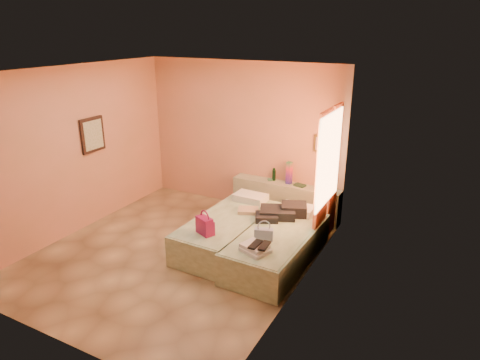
% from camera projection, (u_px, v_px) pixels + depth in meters
% --- Properties ---
extents(ground, '(4.50, 4.50, 0.00)m').
position_uv_depth(ground, '(177.00, 253.00, 6.73)').
color(ground, tan).
rests_on(ground, ground).
extents(room_walls, '(4.02, 4.51, 2.81)m').
position_uv_depth(room_walls, '(204.00, 136.00, 6.51)').
color(room_walls, tan).
rests_on(room_walls, ground).
extents(headboard_ledge, '(2.05, 0.30, 0.65)m').
position_uv_depth(headboard_ledge, '(285.00, 200.00, 7.94)').
color(headboard_ledge, '#A1A889').
rests_on(headboard_ledge, ground).
extents(bed_left, '(0.95, 2.02, 0.50)m').
position_uv_depth(bed_left, '(228.00, 232.00, 6.88)').
color(bed_left, '#B5D2A9').
rests_on(bed_left, ground).
extents(bed_right, '(0.95, 2.02, 0.50)m').
position_uv_depth(bed_right, '(277.00, 247.00, 6.40)').
color(bed_right, '#B5D2A9').
rests_on(bed_right, ground).
extents(water_bottle, '(0.07, 0.07, 0.23)m').
position_uv_depth(water_bottle, '(274.00, 175.00, 7.96)').
color(water_bottle, '#123219').
rests_on(water_bottle, headboard_ledge).
extents(rainbow_box, '(0.11, 0.11, 0.41)m').
position_uv_depth(rainbow_box, '(289.00, 173.00, 7.77)').
color(rainbow_box, '#92114C').
rests_on(rainbow_box, headboard_ledge).
extents(small_dish, '(0.12, 0.12, 0.03)m').
position_uv_depth(small_dish, '(270.00, 180.00, 8.00)').
color(small_dish, '#46805C').
rests_on(small_dish, headboard_ledge).
extents(green_book, '(0.22, 0.18, 0.03)m').
position_uv_depth(green_book, '(300.00, 185.00, 7.71)').
color(green_book, '#23432A').
rests_on(green_book, headboard_ledge).
extents(flower_vase, '(0.21, 0.21, 0.25)m').
position_uv_depth(flower_vase, '(327.00, 185.00, 7.40)').
color(flower_vase, white).
rests_on(flower_vase, headboard_ledge).
extents(magenta_handbag, '(0.32, 0.26, 0.26)m').
position_uv_depth(magenta_handbag, '(205.00, 225.00, 6.23)').
color(magenta_handbag, '#92114C').
rests_on(magenta_handbag, bed_left).
extents(khaki_garment, '(0.41, 0.37, 0.06)m').
position_uv_depth(khaki_garment, '(248.00, 210.00, 6.99)').
color(khaki_garment, tan).
rests_on(khaki_garment, bed_left).
extents(clothes_pile, '(0.77, 0.77, 0.18)m').
position_uv_depth(clothes_pile, '(280.00, 212.00, 6.78)').
color(clothes_pile, black).
rests_on(clothes_pile, bed_right).
extents(blue_handbag, '(0.29, 0.19, 0.17)m').
position_uv_depth(blue_handbag, '(264.00, 234.00, 6.07)').
color(blue_handbag, '#3C5D91').
rests_on(blue_handbag, bed_right).
extents(towel_stack, '(0.43, 0.40, 0.10)m').
position_uv_depth(towel_stack, '(255.00, 248.00, 5.75)').
color(towel_stack, silver).
rests_on(towel_stack, bed_right).
extents(sandal_pair, '(0.20, 0.27, 0.03)m').
position_uv_depth(sandal_pair, '(259.00, 245.00, 5.70)').
color(sandal_pair, black).
rests_on(sandal_pair, towel_stack).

